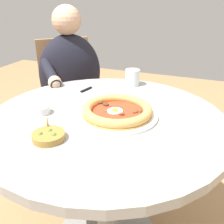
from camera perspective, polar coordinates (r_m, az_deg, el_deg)
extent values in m
cylinder|color=#999993|center=(0.98, -1.40, -1.73)|extent=(0.95, 0.95, 0.03)
cylinder|color=gray|center=(1.19, -1.21, -17.05)|extent=(0.10, 0.10, 0.67)
cylinder|color=white|center=(0.97, 1.21, -0.65)|extent=(0.32, 0.32, 0.01)
cylinder|color=tan|center=(0.97, 1.21, -0.23)|extent=(0.27, 0.27, 0.01)
torus|color=tan|center=(0.96, 1.22, 0.57)|extent=(0.27, 0.27, 0.04)
cylinder|color=red|center=(0.96, 1.21, 0.04)|extent=(0.25, 0.25, 0.00)
cylinder|color=white|center=(0.96, 0.70, 0.25)|extent=(0.06, 0.06, 0.00)
ellipsoid|color=yellow|center=(0.96, 0.70, 0.36)|extent=(0.03, 0.03, 0.02)
ellipsoid|color=brown|center=(0.96, 5.40, 0.14)|extent=(0.04, 0.03, 0.01)
ellipsoid|color=#4C2D19|center=(0.96, 7.03, 0.17)|extent=(0.03, 0.03, 0.01)
ellipsoid|color=brown|center=(0.93, 2.31, -0.42)|extent=(0.02, 0.02, 0.01)
ellipsoid|color=#4C2D19|center=(1.01, -1.53, 1.88)|extent=(0.04, 0.04, 0.01)
ellipsoid|color=#3D2314|center=(1.01, -1.27, 1.76)|extent=(0.03, 0.02, 0.01)
ellipsoid|color=#4C2D19|center=(1.03, -2.71, 2.22)|extent=(0.03, 0.03, 0.01)
ellipsoid|color=#2D6B28|center=(1.00, -0.28, 1.47)|extent=(0.01, 0.01, 0.00)
ellipsoid|color=#2D6B28|center=(0.93, 2.43, -0.60)|extent=(0.01, 0.01, 0.00)
ellipsoid|color=#2D6B28|center=(0.96, -1.37, 0.22)|extent=(0.01, 0.01, 0.00)
cylinder|color=silver|center=(1.30, 4.75, 8.00)|extent=(0.08, 0.08, 0.08)
cylinder|color=silver|center=(1.31, 4.70, 6.69)|extent=(0.07, 0.07, 0.02)
cube|color=silver|center=(1.32, -2.98, 6.44)|extent=(0.13, 0.04, 0.00)
cube|color=black|center=(1.24, -5.97, 5.21)|extent=(0.08, 0.03, 0.01)
cylinder|color=white|center=(1.02, -16.09, 0.49)|extent=(0.07, 0.07, 0.03)
cylinder|color=olive|center=(1.02, -16.15, 0.90)|extent=(0.06, 0.06, 0.01)
cylinder|color=olive|center=(0.84, -14.49, -5.45)|extent=(0.11, 0.11, 0.02)
torus|color=olive|center=(0.89, -14.73, -2.39)|extent=(0.03, 0.02, 0.03)
ellipsoid|color=#516B2D|center=(0.84, -16.26, -5.05)|extent=(0.02, 0.02, 0.02)
ellipsoid|color=#516B2D|center=(0.82, -13.28, -5.29)|extent=(0.02, 0.02, 0.02)
ellipsoid|color=#516B2D|center=(0.85, -14.21, -4.31)|extent=(0.02, 0.02, 0.02)
cube|color=#BCBCC1|center=(1.22, 11.28, 4.35)|extent=(0.05, 0.18, 0.00)
cube|color=#282833|center=(1.84, -8.54, -5.26)|extent=(0.43, 0.44, 0.45)
ellipsoid|color=black|center=(1.65, -9.61, 8.95)|extent=(0.43, 0.45, 0.49)
sphere|color=tan|center=(1.59, -10.52, 20.25)|extent=(0.17, 0.17, 0.17)
cylinder|color=black|center=(1.41, -14.19, 8.81)|extent=(0.22, 0.23, 0.11)
sphere|color=tan|center=(1.32, -13.12, 6.72)|extent=(0.07, 0.07, 0.07)
cube|color=#957050|center=(1.78, -9.33, 1.61)|extent=(0.58, 0.58, 0.02)
cube|color=#957050|center=(1.89, -11.01, 10.06)|extent=(0.26, 0.30, 0.43)
cylinder|color=#8E6B4C|center=(1.71, -13.72, -8.69)|extent=(0.02, 0.02, 0.44)
cylinder|color=#8E6B4C|center=(1.77, -1.64, -6.60)|extent=(0.02, 0.02, 0.44)
cylinder|color=#8E6B4C|center=(2.03, -15.08, -2.99)|extent=(0.02, 0.02, 0.44)
cylinder|color=#8E6B4C|center=(2.08, -4.88, -1.40)|extent=(0.02, 0.02, 0.44)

